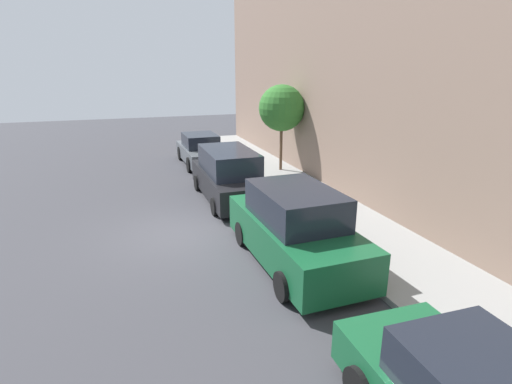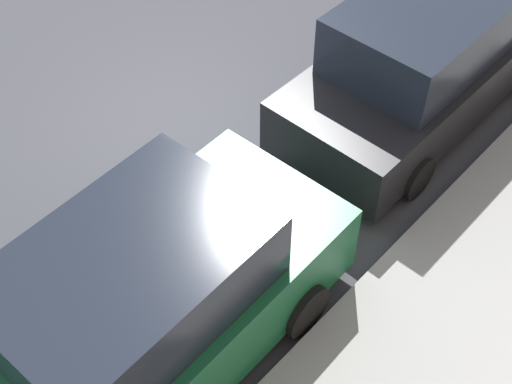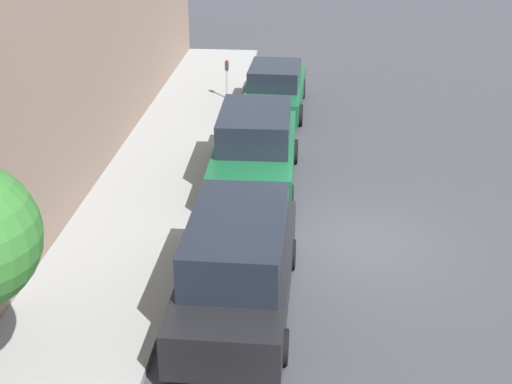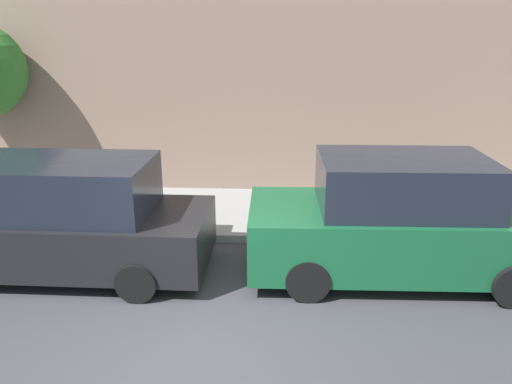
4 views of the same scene
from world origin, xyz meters
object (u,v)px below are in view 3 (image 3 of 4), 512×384
parked_sedan_nearest (275,89)px  parked_minivan_third (238,265)px  parked_suv_second (255,150)px  parking_meter_near (227,75)px

parked_sedan_nearest → parked_minivan_third: parked_minivan_third is taller
parked_minivan_third → parked_suv_second: bearing=-88.1°
parked_sedan_nearest → parking_meter_near: bearing=-22.1°
parked_sedan_nearest → parking_meter_near: 1.81m
parked_suv_second → parked_minivan_third: parked_suv_second is taller
parked_sedan_nearest → parking_meter_near: parked_sedan_nearest is taller
parked_minivan_third → parking_meter_near: (1.73, -12.06, 0.05)m
parked_suv_second → parking_meter_near: parked_suv_second is taller
parked_suv_second → parking_meter_near: bearing=-76.7°
parked_suv_second → parked_minivan_third: size_ratio=0.99×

